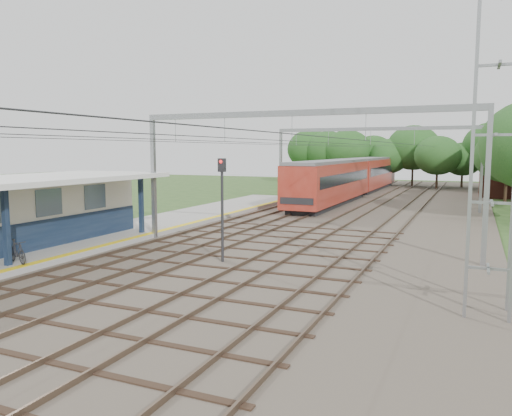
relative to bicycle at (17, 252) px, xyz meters
The scene contains 10 objects.
ballast_bed 25.57m from the bicycle, 67.33° to the left, with size 18.00×90.00×0.10m, color #473D33.
platform 7.79m from the bicycle, 102.26° to the left, with size 5.00×52.00×0.35m, color gray.
yellow_stripe 7.62m from the bicycle, 85.46° to the left, with size 0.45×52.00×0.01m, color yellow.
rail_tracks 24.71m from the bicycle, 72.68° to the left, with size 11.80×88.00×0.15m.
catenary_system 21.52m from the bicycle, 63.91° to the left, with size 17.22×88.00×7.00m.
lattice_pylon 18.65m from the bicycle, ahead, with size 1.30×1.30×12.00m.
tree_band 51.78m from the bicycle, 79.17° to the left, with size 31.72×30.88×8.82m.
bicycle is the anchor object (origin of this frame).
train 39.78m from the bicycle, 82.26° to the left, with size 3.09×38.48×4.05m.
signal_post 8.88m from the bicycle, 33.13° to the left, with size 0.34×0.29×4.70m.
Camera 1 is at (11.49, -8.29, 5.05)m, focal length 35.00 mm.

